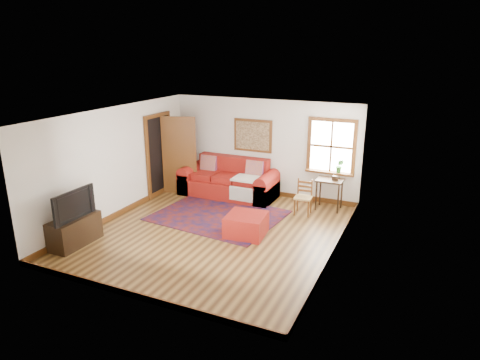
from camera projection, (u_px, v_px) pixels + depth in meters
The scene contains 13 objects.
ground at pixel (215, 232), 9.03m from camera, with size 5.50×5.50×0.00m, color #442912.
room_envelope at pixel (214, 156), 8.56m from camera, with size 5.04×5.54×2.52m.
window at pixel (332, 152), 10.29m from camera, with size 1.18×0.20×1.38m.
doorway at pixel (171, 154), 11.14m from camera, with size 0.89×1.08×2.14m.
framed_artwork at pixel (253, 136), 11.05m from camera, with size 1.05×0.07×0.85m.
persian_rug at pixel (218, 215), 9.91m from camera, with size 2.78×2.22×0.02m, color #5E160D.
red_leather_sofa at pixel (229, 183), 11.21m from camera, with size 2.52×1.04×0.98m.
red_ottoman at pixel (246, 225), 8.84m from camera, with size 0.78×0.78×0.44m, color maroon.
side_table at pixel (330, 184), 10.14m from camera, with size 0.62×0.47×0.75m.
ladder_back_chair at pixel (304, 196), 9.93m from camera, with size 0.41×0.39×0.82m.
media_cabinet at pixel (75, 231), 8.40m from camera, with size 0.47×1.04×0.57m, color black.
television at pixel (70, 204), 8.18m from camera, with size 1.02×0.13×0.59m, color black.
candle_hurricane at pixel (89, 207), 8.61m from camera, with size 0.12×0.12×0.18m.
Camera 1 is at (3.90, -7.34, 3.75)m, focal length 32.00 mm.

